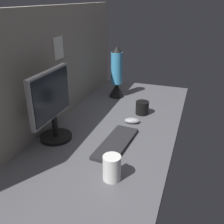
% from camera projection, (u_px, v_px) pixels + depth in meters
% --- Properties ---
extents(ground_plane, '(1.80, 0.80, 0.03)m').
position_uv_depth(ground_plane, '(110.00, 129.00, 1.58)').
color(ground_plane, '#515156').
extents(cubicle_wall_back, '(1.80, 0.06, 0.69)m').
position_uv_depth(cubicle_wall_back, '(52.00, 67.00, 1.54)').
color(cubicle_wall_back, gray).
rests_on(cubicle_wall_back, ground_plane).
extents(monitor, '(0.36, 0.18, 0.39)m').
position_uv_depth(monitor, '(52.00, 104.00, 1.36)').
color(monitor, black).
rests_on(monitor, ground_plane).
extents(keyboard, '(0.38, 0.16, 0.02)m').
position_uv_depth(keyboard, '(116.00, 143.00, 1.38)').
color(keyboard, '#262628').
rests_on(keyboard, ground_plane).
extents(mouse, '(0.08, 0.11, 0.03)m').
position_uv_depth(mouse, '(132.00, 121.00, 1.61)').
color(mouse, '#99999E').
rests_on(mouse, ground_plane).
extents(mug_black_travel, '(0.09, 0.09, 0.09)m').
position_uv_depth(mug_black_travel, '(142.00, 108.00, 1.73)').
color(mug_black_travel, black).
rests_on(mug_black_travel, ground_plane).
extents(mug_ceramic_white, '(0.12, 0.08, 0.12)m').
position_uv_depth(mug_ceramic_white, '(112.00, 167.00, 1.10)').
color(mug_ceramic_white, white).
rests_on(mug_ceramic_white, ground_plane).
extents(lava_lamp, '(0.12, 0.12, 0.40)m').
position_uv_depth(lava_lamp, '(117.00, 76.00, 1.98)').
color(lava_lamp, black).
rests_on(lava_lamp, ground_plane).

